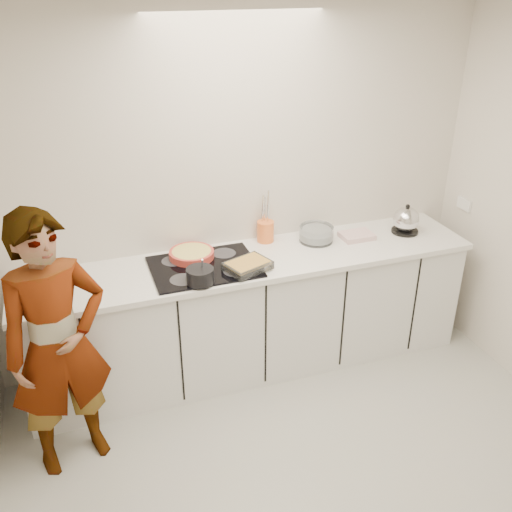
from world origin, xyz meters
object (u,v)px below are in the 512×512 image
object	(u,v)px
baking_dish	(248,265)
mixing_bowl	(316,234)
hob	(204,267)
saucepan	(200,276)
utensil_crock	(265,231)
kettle	(406,221)
tart_dish	(192,254)
cook	(58,346)

from	to	relation	value
baking_dish	mixing_bowl	size ratio (longest dim) A/B	1.08
hob	mixing_bowl	bearing A→B (deg)	8.75
hob	mixing_bowl	size ratio (longest dim) A/B	2.26
hob	saucepan	distance (m)	0.23
utensil_crock	kettle	bearing A→B (deg)	-10.95
baking_dish	saucepan	bearing A→B (deg)	-168.66
tart_dish	saucepan	bearing A→B (deg)	-94.66
hob	mixing_bowl	world-z (taller)	mixing_bowl
hob	saucepan	world-z (taller)	saucepan
mixing_bowl	cook	size ratio (longest dim) A/B	0.19
tart_dish	kettle	distance (m)	1.66
saucepan	mixing_bowl	world-z (taller)	saucepan
tart_dish	saucepan	distance (m)	0.37
tart_dish	utensil_crock	distance (m)	0.60
cook	hob	bearing A→B (deg)	10.01
tart_dish	kettle	bearing A→B (deg)	-3.26
utensil_crock	hob	bearing A→B (deg)	-153.96
mixing_bowl	utensil_crock	bearing A→B (deg)	160.61
kettle	cook	bearing A→B (deg)	-168.14
cook	baking_dish	bearing A→B (deg)	-0.97
saucepan	baking_dish	xyz separation A→B (m)	(0.34, 0.07, -0.02)
hob	kettle	bearing A→B (deg)	2.02
kettle	utensil_crock	world-z (taller)	kettle
tart_dish	mixing_bowl	world-z (taller)	mixing_bowl
mixing_bowl	utensil_crock	world-z (taller)	utensil_crock
hob	utensil_crock	xyz separation A→B (m)	(0.54, 0.26, 0.07)
baking_dish	cook	xyz separation A→B (m)	(-1.25, -0.34, -0.13)
baking_dish	mixing_bowl	bearing A→B (deg)	24.05
kettle	tart_dish	bearing A→B (deg)	176.74
baking_dish	utensil_crock	bearing A→B (deg)	56.02
saucepan	mixing_bowl	size ratio (longest dim) A/B	0.73
hob	kettle	xyz separation A→B (m)	(1.61, 0.06, 0.09)
tart_dish	cook	bearing A→B (deg)	-145.60
saucepan	hob	bearing A→B (deg)	69.38
tart_dish	baking_dish	size ratio (longest dim) A/B	1.07
saucepan	kettle	distance (m)	1.71
mixing_bowl	cook	distance (m)	1.99
hob	cook	distance (m)	1.10
mixing_bowl	utensil_crock	xyz separation A→B (m)	(-0.36, 0.13, 0.02)
tart_dish	mixing_bowl	bearing A→B (deg)	-0.81
saucepan	cook	world-z (taller)	cook
baking_dish	utensil_crock	xyz separation A→B (m)	(0.27, 0.41, 0.03)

